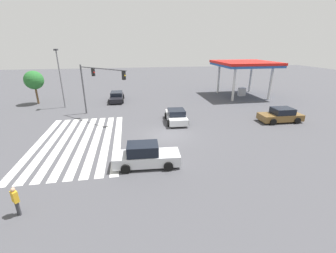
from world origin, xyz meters
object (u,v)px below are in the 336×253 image
Objects in this scene: pedestrian at (16,200)px; tree_corner_b at (34,80)px; car_3 at (281,115)px; car_2 at (176,116)px; street_light_pole_a at (60,73)px; car_0 at (146,156)px; car_1 at (117,97)px; traffic_signal_mast at (95,80)px.

tree_corner_b reaches higher than pedestrian.
car_3 is at bearing -18.33° from pedestrian.
car_2 is 16.40m from street_light_pole_a.
car_0 is 20.01m from car_1.
car_1 is 11.32m from tree_corner_b.
car_3 is 0.61× the size of street_light_pole_a.
pedestrian reaches higher than car_2.
car_0 reaches higher than car_1.
street_light_pole_a is at bearing -68.37° from car_1.
tree_corner_b is at bearing -175.26° from traffic_signal_mast.
street_light_pole_a reaches higher than car_1.
street_light_pole_a is at bearing 53.26° from pedestrian.
pedestrian is (3.75, -6.64, 0.12)m from car_0.
tree_corner_b is (-7.81, -9.22, -0.94)m from traffic_signal_mast.
car_0 is 9.69m from car_2.
street_light_pole_a is 5.21m from tree_corner_b.
car_0 is 1.06× the size of car_2.
car_1 is at bearing 34.76° from car_2.
car_3 is at bearing -95.86° from car_2.
traffic_signal_mast is 16.47m from pedestrian.
street_light_pole_a is at bearing -21.19° from car_3.
car_3 reaches higher than car_1.
tree_corner_b is at bearing -122.96° from street_light_pole_a.
traffic_signal_mast is 20.83m from car_3.
traffic_signal_mast is 13.51m from car_0.
traffic_signal_mast is at bearing 49.74° from tree_corner_b.
pedestrian is 24.95m from tree_corner_b.
pedestrian is at bearing -8.31° from car_1.
car_3 is 2.91× the size of pedestrian.
traffic_signal_mast is 1.25× the size of car_0.
pedestrian is at bearing 16.65° from tree_corner_b.
car_2 is 2.80× the size of pedestrian.
car_2 is at bearing 57.73° from tree_corner_b.
car_2 is at bearing 57.95° from street_light_pole_a.
tree_corner_b reaches higher than car_3.
pedestrian is at bearing 142.81° from car_2.
street_light_pole_a reaches higher than tree_corner_b.
car_0 is 0.62× the size of street_light_pole_a.
street_light_pole_a is (-21.03, -2.86, 3.65)m from pedestrian.
car_1 is at bearing 121.86° from traffic_signal_mast.
pedestrian is 0.21× the size of street_light_pole_a.
pedestrian is 21.53m from street_light_pole_a.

